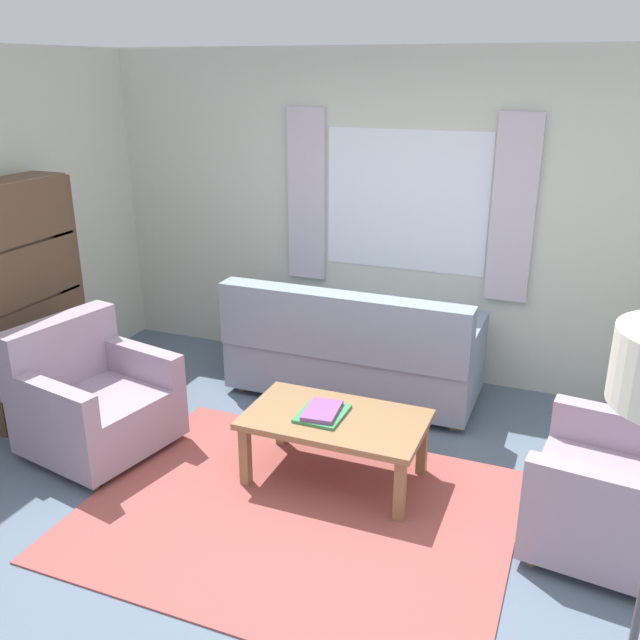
# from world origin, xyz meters

# --- Properties ---
(ground_plane) EXTENTS (6.24, 6.24, 0.00)m
(ground_plane) POSITION_xyz_m (0.00, 0.00, 0.00)
(ground_plane) COLOR slate
(wall_back) EXTENTS (5.32, 0.12, 2.60)m
(wall_back) POSITION_xyz_m (0.00, 2.26, 1.30)
(wall_back) COLOR beige
(wall_back) RESTS_ON ground_plane
(window_with_curtains) EXTENTS (1.98, 0.07, 1.40)m
(window_with_curtains) POSITION_xyz_m (0.00, 2.18, 1.45)
(window_with_curtains) COLOR white
(area_rug) EXTENTS (2.43, 1.89, 0.01)m
(area_rug) POSITION_xyz_m (0.00, 0.00, 0.01)
(area_rug) COLOR #9E4C47
(area_rug) RESTS_ON ground_plane
(couch) EXTENTS (1.90, 0.82, 0.92)m
(couch) POSITION_xyz_m (-0.21, 1.58, 0.37)
(couch) COLOR gray
(couch) RESTS_ON ground_plane
(armchair_left) EXTENTS (0.97, 0.98, 0.88)m
(armchair_left) POSITION_xyz_m (-1.57, 0.19, 0.35)
(armchair_left) COLOR #998499
(armchair_left) RESTS_ON ground_plane
(armchair_right) EXTENTS (0.91, 0.93, 0.88)m
(armchair_right) POSITION_xyz_m (1.74, 0.37, 0.35)
(armchair_right) COLOR #998499
(armchair_right) RESTS_ON ground_plane
(coffee_table) EXTENTS (1.10, 0.64, 0.44)m
(coffee_table) POSITION_xyz_m (0.08, 0.43, 0.38)
(coffee_table) COLOR olive
(coffee_table) RESTS_ON ground_plane
(book_stack_on_table) EXTENTS (0.27, 0.33, 0.05)m
(book_stack_on_table) POSITION_xyz_m (-0.00, 0.42, 0.46)
(book_stack_on_table) COLOR #387F4C
(book_stack_on_table) RESTS_ON coffee_table
(bookshelf) EXTENTS (0.30, 0.94, 1.72)m
(bookshelf) POSITION_xyz_m (-2.35, 0.54, 0.78)
(bookshelf) COLOR brown
(bookshelf) RESTS_ON ground_plane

